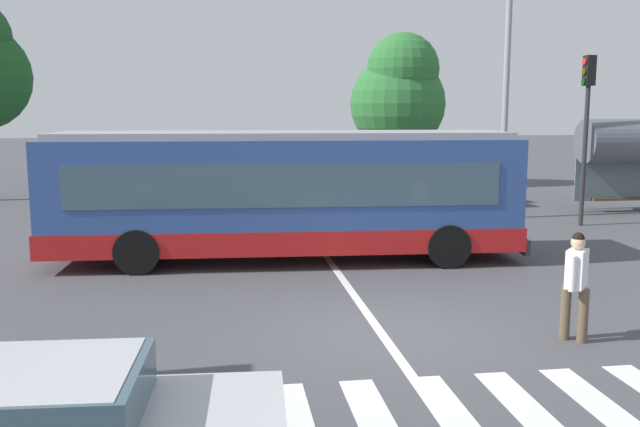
# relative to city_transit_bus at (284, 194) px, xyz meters

# --- Properties ---
(ground_plane) EXTENTS (160.00, 160.00, 0.00)m
(ground_plane) POSITION_rel_city_transit_bus_xyz_m (1.14, -5.66, -1.59)
(ground_plane) COLOR #47474C
(city_transit_bus) EXTENTS (11.19, 3.14, 3.06)m
(city_transit_bus) POSITION_rel_city_transit_bus_xyz_m (0.00, 0.00, 0.00)
(city_transit_bus) COLOR black
(city_transit_bus) RESTS_ON ground_plane
(pedestrian_crossing_street) EXTENTS (0.46, 0.47, 1.72)m
(pedestrian_crossing_street) POSITION_rel_city_transit_bus_xyz_m (3.93, -6.45, -0.62)
(pedestrian_crossing_street) COLOR brown
(pedestrian_crossing_street) RESTS_ON ground_plane
(parked_car_teal) EXTENTS (2.22, 4.64, 1.35)m
(parked_car_teal) POSITION_rel_city_transit_bus_xyz_m (-5.52, 9.76, -0.82)
(parked_car_teal) COLOR black
(parked_car_teal) RESTS_ON ground_plane
(parked_car_silver) EXTENTS (2.00, 4.56, 1.35)m
(parked_car_silver) POSITION_rel_city_transit_bus_xyz_m (-2.85, 9.90, -0.82)
(parked_car_silver) COLOR black
(parked_car_silver) RESTS_ON ground_plane
(parked_car_champagne) EXTENTS (2.34, 4.68, 1.35)m
(parked_car_champagne) POSITION_rel_city_transit_bus_xyz_m (-0.14, 9.90, -0.82)
(parked_car_champagne) COLOR black
(parked_car_champagne) RESTS_ON ground_plane
(parked_car_black) EXTENTS (2.11, 4.61, 1.35)m
(parked_car_black) POSITION_rel_city_transit_bus_xyz_m (2.46, 9.18, -0.82)
(parked_car_black) COLOR black
(parked_car_black) RESTS_ON ground_plane
(parked_car_white) EXTENTS (2.31, 4.67, 1.35)m
(parked_car_white) POSITION_rel_city_transit_bus_xyz_m (5.30, 9.51, -0.82)
(parked_car_white) COLOR black
(parked_car_white) RESTS_ON ground_plane
(parked_car_blue) EXTENTS (2.08, 4.60, 1.35)m
(parked_car_blue) POSITION_rel_city_transit_bus_xyz_m (8.01, 9.68, -0.82)
(parked_car_blue) COLOR black
(parked_car_blue) RESTS_ON ground_plane
(traffic_light_far_corner) EXTENTS (0.33, 0.32, 5.18)m
(traffic_light_far_corner) POSITION_rel_city_transit_bus_xyz_m (9.56, 3.61, 1.86)
(traffic_light_far_corner) COLOR #28282B
(traffic_light_far_corner) RESTS_ON ground_plane
(bus_stop_shelter) EXTENTS (3.68, 1.54, 3.25)m
(bus_stop_shelter) POSITION_rel_city_transit_bus_xyz_m (12.76, 6.17, 0.83)
(bus_stop_shelter) COLOR #28282B
(bus_stop_shelter) RESTS_ON ground_plane
(twin_arm_street_lamp) EXTENTS (5.28, 0.32, 9.71)m
(twin_arm_street_lamp) POSITION_rel_city_transit_bus_xyz_m (7.68, 5.33, 4.39)
(twin_arm_street_lamp) COLOR #939399
(twin_arm_street_lamp) RESTS_ON ground_plane
(background_tree_right) EXTENTS (4.43, 4.43, 7.04)m
(background_tree_right) POSITION_rel_city_transit_bus_xyz_m (6.74, 15.30, 2.70)
(background_tree_right) COLOR brown
(background_tree_right) RESTS_ON ground_plane
(crosswalk_painted_stripes) EXTENTS (7.00, 2.94, 0.01)m
(crosswalk_painted_stripes) POSITION_rel_city_transit_bus_xyz_m (1.66, -9.02, -1.58)
(crosswalk_painted_stripes) COLOR silver
(crosswalk_painted_stripes) RESTS_ON ground_plane
(lane_center_line) EXTENTS (0.16, 24.00, 0.01)m
(lane_center_line) POSITION_rel_city_transit_bus_xyz_m (1.04, -3.66, -1.58)
(lane_center_line) COLOR silver
(lane_center_line) RESTS_ON ground_plane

